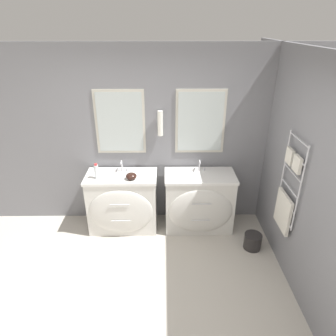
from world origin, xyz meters
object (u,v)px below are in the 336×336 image
vanity_right (199,202)px  amenity_bowl (131,176)px  waste_bin (253,241)px  toiletry_bottle (96,171)px  vanity_left (123,202)px

vanity_right → amenity_bowl: 1.07m
amenity_bowl → waste_bin: amenity_bowl is taller
vanity_right → toiletry_bottle: toiletry_bottle is taller
toiletry_bottle → amenity_bowl: 0.48m
vanity_right → vanity_left: bearing=180.0°
vanity_left → vanity_right: bearing=0.0°
amenity_bowl → waste_bin: size_ratio=0.63×
toiletry_bottle → amenity_bowl: (0.47, -0.03, -0.06)m
toiletry_bottle → waste_bin: size_ratio=0.91×
waste_bin → amenity_bowl: bearing=166.7°
vanity_left → waste_bin: size_ratio=4.19×
vanity_right → toiletry_bottle: 1.53m
vanity_left → amenity_bowl: 0.51m
amenity_bowl → vanity_left: bearing=151.5°
vanity_left → vanity_right: same height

